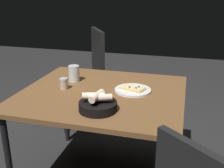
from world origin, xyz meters
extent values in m
cube|color=brown|center=(0.00, 0.00, 0.69)|extent=(1.09, 0.98, 0.03)
cylinder|color=black|center=(-0.49, -0.43, 0.34)|extent=(0.04, 0.04, 0.67)
cylinder|color=black|center=(0.49, -0.43, 0.34)|extent=(0.04, 0.04, 0.67)
cylinder|color=black|center=(0.49, 0.43, 0.34)|extent=(0.04, 0.04, 0.67)
cylinder|color=white|center=(-0.20, -0.07, 0.71)|extent=(0.25, 0.25, 0.01)
cube|color=#DCAB60|center=(-0.20, -0.07, 0.72)|extent=(0.18, 0.14, 0.01)
cube|color=beige|center=(-0.20, -0.07, 0.73)|extent=(0.17, 0.13, 0.01)
sphere|color=brown|center=(-0.24, -0.07, 0.74)|extent=(0.02, 0.02, 0.02)
sphere|color=brown|center=(-0.22, -0.05, 0.74)|extent=(0.02, 0.02, 0.02)
sphere|color=brown|center=(-0.18, -0.05, 0.74)|extent=(0.02, 0.02, 0.02)
cylinder|color=black|center=(-0.06, 0.29, 0.73)|extent=(0.22, 0.22, 0.05)
cylinder|color=beige|center=(-0.06, 0.30, 0.80)|extent=(0.06, 0.14, 0.04)
cylinder|color=beige|center=(-0.09, 0.30, 0.79)|extent=(0.13, 0.09, 0.04)
cylinder|color=beige|center=(-0.04, 0.30, 0.80)|extent=(0.13, 0.08, 0.04)
cylinder|color=#9E2014|center=(-0.01, 0.27, 0.73)|extent=(0.06, 0.06, 0.03)
cylinder|color=silver|center=(0.27, -0.15, 0.77)|extent=(0.08, 0.08, 0.12)
cylinder|color=orange|center=(0.27, -0.15, 0.74)|extent=(0.07, 0.07, 0.07)
cylinder|color=#BFB299|center=(0.27, 0.02, 0.74)|extent=(0.05, 0.05, 0.06)
cylinder|color=maroon|center=(0.27, 0.02, 0.72)|extent=(0.05, 0.05, 0.03)
cylinder|color=#B7B7BC|center=(0.27, 0.02, 0.78)|extent=(0.06, 0.06, 0.01)
cube|color=black|center=(0.50, -0.81, 0.45)|extent=(0.61, 0.61, 0.04)
cube|color=black|center=(0.33, -0.92, 0.72)|extent=(0.25, 0.37, 0.51)
cylinder|color=black|center=(0.77, -0.88, 0.21)|extent=(0.03, 0.03, 0.43)
cylinder|color=black|center=(0.57, -0.55, 0.21)|extent=(0.03, 0.03, 0.43)
cylinder|color=black|center=(0.44, -1.08, 0.21)|extent=(0.03, 0.03, 0.43)
cylinder|color=black|center=(0.24, -0.75, 0.21)|extent=(0.03, 0.03, 0.43)
camera|label=1|loc=(-0.53, 1.66, 1.38)|focal=44.08mm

